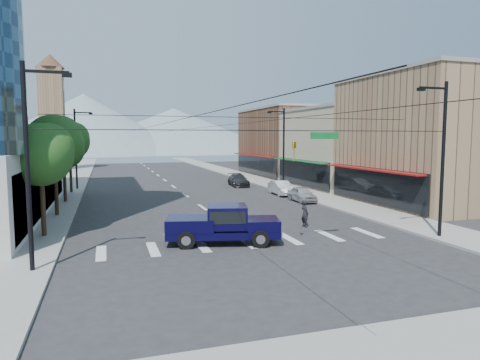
{
  "coord_description": "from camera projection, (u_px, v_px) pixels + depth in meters",
  "views": [
    {
      "loc": [
        -7.62,
        -20.85,
        5.86
      ],
      "look_at": [
        0.96,
        6.47,
        3.0
      ],
      "focal_mm": 32.0,
      "sensor_mm": 36.0,
      "label": 1
    }
  ],
  "objects": [
    {
      "name": "ground",
      "position": [
        259.0,
        248.0,
        22.65
      ],
      "size": [
        160.0,
        160.0,
        0.0
      ],
      "primitive_type": "plane",
      "color": "#28282B",
      "rests_on": "ground"
    },
    {
      "name": "sidewalk_left",
      "position": [
        72.0,
        181.0,
        57.03
      ],
      "size": [
        4.0,
        120.0,
        0.15
      ],
      "primitive_type": "cube",
      "color": "gray",
      "rests_on": "ground"
    },
    {
      "name": "sidewalk_right",
      "position": [
        243.0,
        176.0,
        64.19
      ],
      "size": [
        4.0,
        120.0,
        0.15
      ],
      "primitive_type": "cube",
      "color": "gray",
      "rests_on": "ground"
    },
    {
      "name": "sidewalk_cross",
      "position": [
        415.0,
        358.0,
        11.25
      ],
      "size": [
        28.0,
        4.0,
        0.15
      ],
      "primitive_type": "cube",
      "color": "gray",
      "rests_on": "ground"
    },
    {
      "name": "shop_near",
      "position": [
        434.0,
        142.0,
        37.56
      ],
      "size": [
        12.0,
        14.0,
        11.0
      ],
      "primitive_type": "cube",
      "color": "#8C6B4C",
      "rests_on": "ground"
    },
    {
      "name": "shop_mid",
      "position": [
        348.0,
        149.0,
        50.95
      ],
      "size": [
        12.0,
        14.0,
        9.0
      ],
      "primitive_type": "cube",
      "color": "tan",
      "rests_on": "ground"
    },
    {
      "name": "shop_far",
      "position": [
        292.0,
        143.0,
        66.09
      ],
      "size": [
        12.0,
        18.0,
        10.0
      ],
      "primitive_type": "cube",
      "color": "brown",
      "rests_on": "ground"
    },
    {
      "name": "clock_tower",
      "position": [
        52.0,
        110.0,
        75.53
      ],
      "size": [
        4.8,
        4.8,
        20.4
      ],
      "color": "#8C6B4C",
      "rests_on": "ground"
    },
    {
      "name": "mountain_left",
      "position": [
        84.0,
        124.0,
        159.48
      ],
      "size": [
        80.0,
        80.0,
        22.0
      ],
      "primitive_type": "cone",
      "color": "gray",
      "rests_on": "ground"
    },
    {
      "name": "mountain_right",
      "position": [
        174.0,
        130.0,
        179.61
      ],
      "size": [
        90.0,
        90.0,
        18.0
      ],
      "primitive_type": "cone",
      "color": "gray",
      "rests_on": "ground"
    },
    {
      "name": "tree_near",
      "position": [
        43.0,
        152.0,
        24.64
      ],
      "size": [
        3.65,
        3.64,
        6.71
      ],
      "color": "black",
      "rests_on": "ground"
    },
    {
      "name": "tree_midnear",
      "position": [
        56.0,
        141.0,
        31.22
      ],
      "size": [
        4.09,
        4.09,
        7.52
      ],
      "color": "black",
      "rests_on": "ground"
    },
    {
      "name": "tree_midfar",
      "position": [
        65.0,
        147.0,
        37.93
      ],
      "size": [
        3.65,
        3.64,
        6.71
      ],
      "color": "black",
      "rests_on": "ground"
    },
    {
      "name": "tree_far",
      "position": [
        71.0,
        140.0,
        44.52
      ],
      "size": [
        4.09,
        4.09,
        7.52
      ],
      "color": "black",
      "rests_on": "ground"
    },
    {
      "name": "signal_rig",
      "position": [
        270.0,
        162.0,
        21.29
      ],
      "size": [
        21.8,
        0.2,
        9.0
      ],
      "color": "black",
      "rests_on": "ground"
    },
    {
      "name": "lamp_pole_nw",
      "position": [
        77.0,
        146.0,
        47.46
      ],
      "size": [
        2.0,
        0.25,
        9.0
      ],
      "color": "black",
      "rests_on": "ground"
    },
    {
      "name": "lamp_pole_ne",
      "position": [
        283.0,
        146.0,
        46.22
      ],
      "size": [
        2.0,
        0.25,
        9.0
      ],
      "color": "black",
      "rests_on": "ground"
    },
    {
      "name": "pickup_truck",
      "position": [
        222.0,
        224.0,
        23.6
      ],
      "size": [
        6.63,
        3.63,
        2.13
      ],
      "rotation": [
        0.0,
        0.0,
        -0.24
      ],
      "color": "black",
      "rests_on": "ground"
    },
    {
      "name": "pedestrian",
      "position": [
        305.0,
        213.0,
        27.97
      ],
      "size": [
        0.5,
        0.7,
        1.81
      ],
      "primitive_type": "imported",
      "rotation": [
        0.0,
        0.0,
        1.68
      ],
      "color": "black",
      "rests_on": "ground"
    },
    {
      "name": "parked_car_near",
      "position": [
        302.0,
        194.0,
        39.05
      ],
      "size": [
        1.74,
        4.06,
        1.37
      ],
      "primitive_type": "imported",
      "rotation": [
        0.0,
        0.0,
        -0.03
      ],
      "color": "#BBBCC1",
      "rests_on": "ground"
    },
    {
      "name": "parked_car_mid",
      "position": [
        281.0,
        188.0,
        43.65
      ],
      "size": [
        1.72,
        4.45,
        1.45
      ],
      "primitive_type": "imported",
      "rotation": [
        0.0,
        0.0,
        -0.04
      ],
      "color": "silver",
      "rests_on": "ground"
    },
    {
      "name": "parked_car_far",
      "position": [
        238.0,
        180.0,
        51.69
      ],
      "size": [
        2.39,
        5.03,
        1.42
      ],
      "primitive_type": "imported",
      "rotation": [
        0.0,
        0.0,
        -0.09
      ],
      "color": "#2A2A2D",
      "rests_on": "ground"
    }
  ]
}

